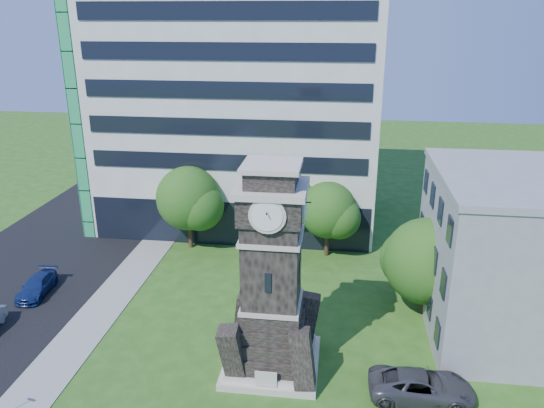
# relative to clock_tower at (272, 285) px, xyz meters

# --- Properties ---
(ground) EXTENTS (160.00, 160.00, 0.00)m
(ground) POSITION_rel_clock_tower_xyz_m (-3.00, -2.00, -5.28)
(ground) COLOR #275618
(ground) RESTS_ON ground
(sidewalk) EXTENTS (3.00, 70.00, 0.06)m
(sidewalk) POSITION_rel_clock_tower_xyz_m (-12.50, 3.00, -5.25)
(sidewalk) COLOR gray
(sidewalk) RESTS_ON ground
(clock_tower) EXTENTS (5.40, 5.40, 12.22)m
(clock_tower) POSITION_rel_clock_tower_xyz_m (0.00, 0.00, 0.00)
(clock_tower) COLOR beige
(clock_tower) RESTS_ON ground
(office_tall) EXTENTS (26.20, 15.11, 28.60)m
(office_tall) POSITION_rel_clock_tower_xyz_m (-6.20, 23.84, 8.94)
(office_tall) COLOR white
(office_tall) RESTS_ON ground
(car_street_north) EXTENTS (2.18, 4.50, 1.26)m
(car_street_north) POSITION_rel_clock_tower_xyz_m (-18.14, 6.07, -4.65)
(car_street_north) COLOR navy
(car_street_north) RESTS_ON ground
(car_east_lot) EXTENTS (5.62, 2.69, 1.55)m
(car_east_lot) POSITION_rel_clock_tower_xyz_m (8.24, -1.79, -4.51)
(car_east_lot) COLOR #444348
(car_east_lot) RESTS_ON ground
(park_bench) EXTENTS (1.97, 0.53, 1.02)m
(park_bench) POSITION_rel_clock_tower_xyz_m (0.98, 0.11, -4.74)
(park_bench) COLOR black
(park_bench) RESTS_ON ground
(tree_nw) EXTENTS (6.06, 5.51, 7.30)m
(tree_nw) POSITION_rel_clock_tower_xyz_m (-9.16, 15.63, -0.91)
(tree_nw) COLOR #332114
(tree_nw) RESTS_ON ground
(tree_nc) EXTENTS (6.49, 5.90, 7.56)m
(tree_nc) POSITION_rel_clock_tower_xyz_m (-1.15, 17.83, -0.86)
(tree_nc) COLOR #332114
(tree_nc) RESTS_ON ground
(tree_ne) EXTENTS (5.19, 4.72, 6.47)m
(tree_ne) POSITION_rel_clock_tower_xyz_m (2.72, 15.48, -1.34)
(tree_ne) COLOR #332114
(tree_ne) RESTS_ON ground
(tree_east) EXTENTS (6.37, 5.79, 6.83)m
(tree_east) POSITION_rel_clock_tower_xyz_m (9.55, 7.05, -1.51)
(tree_east) COLOR #332114
(tree_east) RESTS_ON ground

